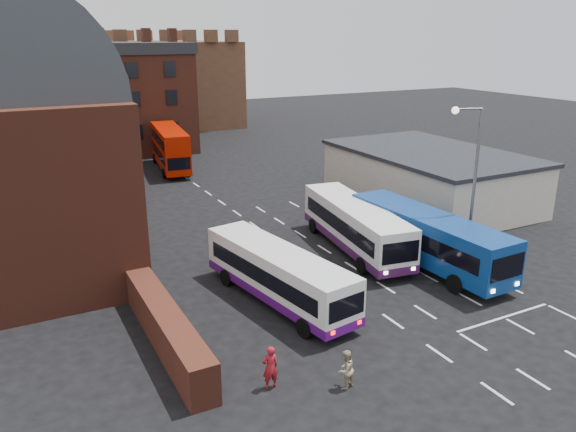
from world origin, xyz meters
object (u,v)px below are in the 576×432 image
bus_blue (427,236)px  street_lamp (471,171)px  pedestrian_beige (346,369)px  pedestrian_red (270,367)px  bus_white_outbound (278,272)px  bus_red_double (170,148)px  bus_white_inbound (355,224)px

bus_blue → street_lamp: bearing=162.5°
bus_blue → pedestrian_beige: (-10.94, -8.01, -1.05)m
bus_blue → pedestrian_red: (-13.52, -6.65, -0.95)m
bus_white_outbound → street_lamp: 12.83m
bus_white_outbound → pedestrian_red: (-3.62, -6.45, -0.74)m
bus_red_double → bus_blue: bearing=109.4°
bus_white_outbound → bus_blue: 9.90m
bus_red_double → street_lamp: 32.95m
bus_white_outbound → pedestrian_beige: (-1.04, -7.80, -0.84)m
pedestrian_red → pedestrian_beige: (2.58, -1.35, -0.10)m
bus_blue → street_lamp: size_ratio=1.24×
bus_red_double → pedestrian_beige: (-4.69, -39.00, -1.43)m
bus_white_outbound → street_lamp: street_lamp is taller
pedestrian_red → pedestrian_beige: 2.91m
bus_white_outbound → pedestrian_beige: bearing=-106.6°
bus_white_inbound → street_lamp: 7.59m
bus_white_outbound → bus_blue: size_ratio=0.90×
bus_white_outbound → bus_red_double: 31.42m
bus_white_outbound → pedestrian_red: bearing=-128.3°
bus_white_outbound → bus_blue: bearing=-7.7°
bus_white_outbound → pedestrian_beige: bus_white_outbound is taller
bus_white_inbound → pedestrian_red: size_ratio=6.24×
bus_white_inbound → bus_blue: bearing=129.2°
bus_white_outbound → bus_blue: bus_blue is taller
bus_white_inbound → street_lamp: (4.65, -4.60, 3.84)m
pedestrian_red → bus_white_inbound: bearing=-134.3°
bus_white_outbound → bus_white_inbound: (7.53, 4.16, 0.13)m
bus_red_double → pedestrian_red: (-7.27, -37.65, -1.32)m
bus_white_outbound → street_lamp: bearing=-11.0°
bus_blue → bus_red_double: (-6.25, 30.99, 0.37)m
street_lamp → bus_red_double: bearing=105.1°
bus_red_double → pedestrian_red: 38.36m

